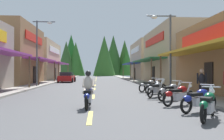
% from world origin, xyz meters
% --- Properties ---
extents(ground, '(10.30, 92.99, 0.10)m').
position_xyz_m(ground, '(0.00, 31.50, -0.05)').
color(ground, '#4C4C4F').
extents(sidewalk_left, '(2.11, 92.99, 0.12)m').
position_xyz_m(sidewalk_left, '(-6.21, 31.50, 0.06)').
color(sidewalk_left, gray).
rests_on(sidewalk_left, ground).
extents(sidewalk_right, '(2.11, 92.99, 0.12)m').
position_xyz_m(sidewalk_right, '(6.21, 31.50, 0.06)').
color(sidewalk_right, gray).
rests_on(sidewalk_right, ground).
extents(centerline_dashes, '(0.16, 66.37, 0.01)m').
position_xyz_m(centerline_dashes, '(0.00, 33.84, 0.01)').
color(centerline_dashes, '#E0C64C').
rests_on(centerline_dashes, ground).
extents(storefront_left_middle, '(8.46, 10.46, 6.95)m').
position_xyz_m(storefront_left_middle, '(-10.56, 28.45, 3.47)').
color(storefront_left_middle, olive).
rests_on(storefront_left_middle, ground).
extents(storefront_left_far, '(9.63, 13.54, 6.61)m').
position_xyz_m(storefront_left_far, '(-11.14, 42.34, 3.30)').
color(storefront_left_far, tan).
rests_on(storefront_left_far, ground).
extents(storefront_right_middle, '(9.75, 13.14, 6.81)m').
position_xyz_m(storefront_right_middle, '(11.20, 28.88, 3.41)').
color(storefront_right_middle, tan).
rests_on(storefront_right_middle, ground).
extents(storefront_right_far, '(10.21, 13.18, 6.92)m').
position_xyz_m(storefront_right_far, '(11.43, 43.97, 3.46)').
color(storefront_right_far, tan).
rests_on(storefront_right_far, ground).
extents(streetlamp_left, '(2.13, 0.30, 6.39)m').
position_xyz_m(streetlamp_left, '(-5.23, 22.81, 4.15)').
color(streetlamp_left, '#474C51').
rests_on(streetlamp_left, ground).
extents(streetlamp_right, '(2.13, 0.30, 5.65)m').
position_xyz_m(streetlamp_right, '(5.21, 16.49, 3.73)').
color(streetlamp_right, '#474C51').
rests_on(streetlamp_right, ground).
extents(motorcycle_parked_right_0, '(1.32, 1.80, 1.04)m').
position_xyz_m(motorcycle_parked_right_0, '(3.77, 6.77, 0.49)').
color(motorcycle_parked_right_0, black).
rests_on(motorcycle_parked_right_0, ground).
extents(motorcycle_parked_right_1, '(1.89, 1.18, 1.04)m').
position_xyz_m(motorcycle_parked_right_1, '(4.08, 8.19, 0.49)').
color(motorcycle_parked_right_1, black).
rests_on(motorcycle_parked_right_1, ground).
extents(motorcycle_parked_right_2, '(1.88, 1.19, 1.04)m').
position_xyz_m(motorcycle_parked_right_2, '(3.92, 9.96, 0.49)').
color(motorcycle_parked_right_2, black).
rests_on(motorcycle_parked_right_2, ground).
extents(motorcycle_parked_right_3, '(1.78, 1.35, 1.04)m').
position_xyz_m(motorcycle_parked_right_3, '(4.10, 11.77, 0.49)').
color(motorcycle_parked_right_3, black).
rests_on(motorcycle_parked_right_3, ground).
extents(motorcycle_parked_right_4, '(1.50, 1.66, 1.04)m').
position_xyz_m(motorcycle_parked_right_4, '(3.75, 13.47, 0.49)').
color(motorcycle_parked_right_4, black).
rests_on(motorcycle_parked_right_4, ground).
extents(motorcycle_parked_right_5, '(1.81, 1.31, 1.04)m').
position_xyz_m(motorcycle_parked_right_5, '(4.21, 15.44, 0.49)').
color(motorcycle_parked_right_5, black).
rests_on(motorcycle_parked_right_5, ground).
extents(motorcycle_parked_right_6, '(1.83, 1.27, 1.04)m').
position_xyz_m(motorcycle_parked_right_6, '(4.06, 16.88, 0.49)').
color(motorcycle_parked_right_6, black).
rests_on(motorcycle_parked_right_6, ground).
extents(rider_cruising_lead, '(0.60, 2.14, 1.57)m').
position_xyz_m(rider_cruising_lead, '(-0.14, 9.54, 0.66)').
color(rider_cruising_lead, black).
rests_on(rider_cruising_lead, ground).
extents(pedestrian_waiting, '(0.43, 0.46, 1.66)m').
position_xyz_m(pedestrian_waiting, '(5.71, 11.60, 0.96)').
color(pedestrian_waiting, black).
rests_on(pedestrian_waiting, ground).
extents(parked_car_curbside, '(2.17, 4.35, 1.40)m').
position_xyz_m(parked_car_curbside, '(-3.95, 32.81, 0.69)').
color(parked_car_curbside, '#B21919').
rests_on(parked_car_curbside, ground).
extents(treeline_backdrop, '(25.76, 14.61, 14.00)m').
position_xyz_m(treeline_backdrop, '(0.20, 79.76, 6.29)').
color(treeline_backdrop, '#2D5023').
rests_on(treeline_backdrop, ground).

